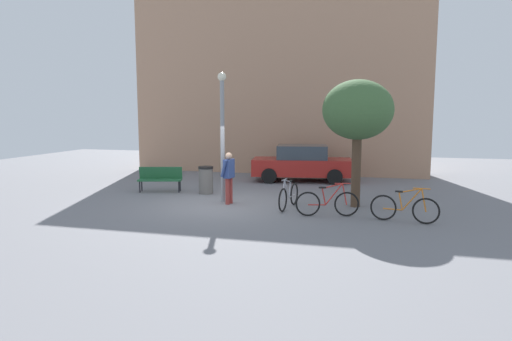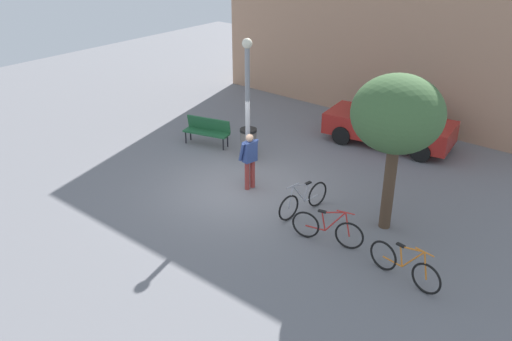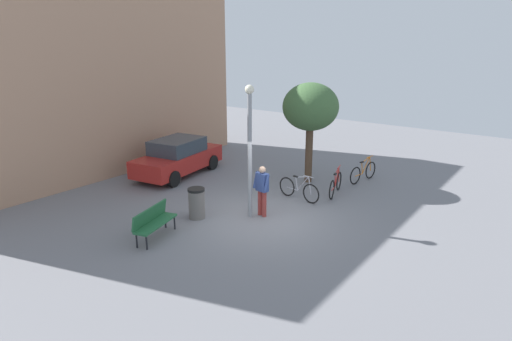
# 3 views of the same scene
# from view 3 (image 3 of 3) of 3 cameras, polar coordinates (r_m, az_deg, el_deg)

# --- Properties ---
(ground_plane) EXTENTS (36.00, 36.00, 0.00)m
(ground_plane) POSITION_cam_3_polar(r_m,az_deg,el_deg) (14.04, 0.89, -6.29)
(ground_plane) COLOR slate
(building_facade) EXTENTS (14.23, 2.00, 8.85)m
(building_facade) POSITION_cam_3_polar(r_m,az_deg,el_deg) (19.20, -20.65, 12.53)
(building_facade) COLOR tan
(building_facade) RESTS_ON ground_plane
(lamppost) EXTENTS (0.28, 0.28, 4.22)m
(lamppost) POSITION_cam_3_polar(r_m,az_deg,el_deg) (13.43, -0.83, 3.70)
(lamppost) COLOR gray
(lamppost) RESTS_ON ground_plane
(person_by_lamppost) EXTENTS (0.35, 0.62, 1.67)m
(person_by_lamppost) POSITION_cam_3_polar(r_m,az_deg,el_deg) (13.92, 0.80, -2.24)
(person_by_lamppost) COLOR #9E3833
(person_by_lamppost) RESTS_ON ground_plane
(park_bench) EXTENTS (1.67, 0.88, 0.92)m
(park_bench) POSITION_cam_3_polar(r_m,az_deg,el_deg) (12.87, -13.28, -6.34)
(park_bench) COLOR #236038
(park_bench) RESTS_ON ground_plane
(plaza_tree) EXTENTS (2.17, 2.17, 3.95)m
(plaza_tree) POSITION_cam_3_polar(r_m,az_deg,el_deg) (17.02, 7.15, 8.15)
(plaza_tree) COLOR #4E3928
(plaza_tree) RESTS_ON ground_plane
(bicycle_red) EXTENTS (1.77, 0.47, 0.97)m
(bicycle_red) POSITION_cam_3_polar(r_m,az_deg,el_deg) (16.30, 10.36, -1.80)
(bicycle_red) COLOR black
(bicycle_red) RESTS_ON ground_plane
(bicycle_silver) EXTENTS (0.30, 1.80, 0.97)m
(bicycle_silver) POSITION_cam_3_polar(r_m,az_deg,el_deg) (15.59, 5.64, -2.46)
(bicycle_silver) COLOR black
(bicycle_silver) RESTS_ON ground_plane
(bicycle_orange) EXTENTS (1.79, 0.34, 0.97)m
(bicycle_orange) POSITION_cam_3_polar(r_m,az_deg,el_deg) (18.04, 13.85, -0.20)
(bicycle_orange) COLOR black
(bicycle_orange) RESTS_ON ground_plane
(parked_car_red) EXTENTS (4.41, 2.30, 1.55)m
(parked_car_red) POSITION_cam_3_polar(r_m,az_deg,el_deg) (18.54, -10.17, 1.74)
(parked_car_red) COLOR #AD231E
(parked_car_red) RESTS_ON ground_plane
(trash_bin) EXTENTS (0.54, 0.54, 1.00)m
(trash_bin) POSITION_cam_3_polar(r_m,az_deg,el_deg) (14.03, -7.77, -4.25)
(trash_bin) COLOR #66605B
(trash_bin) RESTS_ON ground_plane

